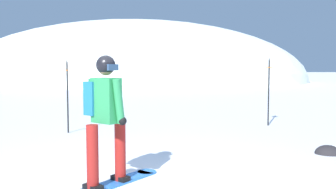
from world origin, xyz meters
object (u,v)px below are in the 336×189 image
at_px(piste_marker_far, 67,91).
at_px(rock_dark, 328,154).
at_px(snowboarder_main, 105,117).
at_px(piste_marker_near, 269,87).

xyz_separation_m(piste_marker_far, rock_dark, (5.60, -1.17, -1.01)).
height_order(snowboarder_main, piste_marker_near, piste_marker_near).
xyz_separation_m(snowboarder_main, rock_dark, (3.33, 2.43, -0.92)).
bearing_deg(piste_marker_far, rock_dark, -11.80).
bearing_deg(piste_marker_far, snowboarder_main, -57.76).
bearing_deg(piste_marker_near, rock_dark, -76.37).
distance_m(piste_marker_near, rock_dark, 3.46).
bearing_deg(rock_dark, piste_marker_near, 103.63).
distance_m(piste_marker_far, rock_dark, 5.81).
bearing_deg(rock_dark, snowboarder_main, -143.81).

